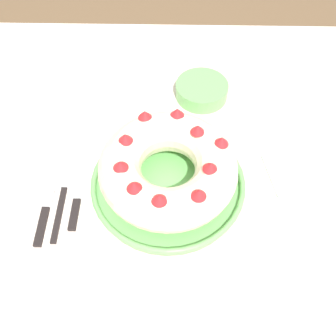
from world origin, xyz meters
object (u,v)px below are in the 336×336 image
Objects in this scene: bundt_cake at (168,168)px; serving_knife at (46,209)px; side_bowl at (202,90)px; napkin at (305,170)px; fork at (62,198)px; serving_dish at (168,184)px; cake_knife at (77,201)px.

bundt_cake is 0.27m from serving_knife.
side_bowl is 0.33m from napkin.
serving_knife is 0.49m from side_bowl.
bundt_cake is at bearing 5.24° from fork.
side_bowl is (0.08, 0.29, 0.00)m from serving_dish.
bundt_cake is 0.30m from side_bowl.
side_bowl is at bearing 44.22° from cake_knife.
fork reaches higher than napkin.
fork is 0.03m from cake_knife.
cake_knife reaches higher than fork.
serving_knife is at bearing -140.36° from fork.
serving_knife is 1.20× the size of cake_knife.
fork is at bearing 163.98° from cake_knife.
side_bowl reaches higher than serving_dish.
fork is (-0.23, -0.03, -0.07)m from bundt_cake.
fork is 0.04m from serving_knife.
side_bowl is at bearing 45.61° from serving_knife.
cake_knife is at bearing -168.57° from serving_dish.
fork is at bearing -171.62° from serving_dish.
napkin is (0.23, -0.23, -0.02)m from side_bowl.
side_bowl is (0.08, 0.29, -0.06)m from bundt_cake.
fork is (-0.23, -0.03, -0.01)m from serving_dish.
serving_dish is 1.68× the size of serving_knife.
cake_knife is (0.06, 0.02, 0.00)m from serving_knife.
cake_knife is 0.94× the size of napkin.
serving_dish is at bearing -170.21° from napkin.
cake_knife reaches higher than napkin.
serving_dish is at bearing 5.24° from fork.
bundt_cake is at bearing -170.22° from napkin.
cake_knife is 1.22× the size of side_bowl.
bundt_cake reaches higher than side_bowl.
cake_knife is at bearing 19.07° from serving_knife.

